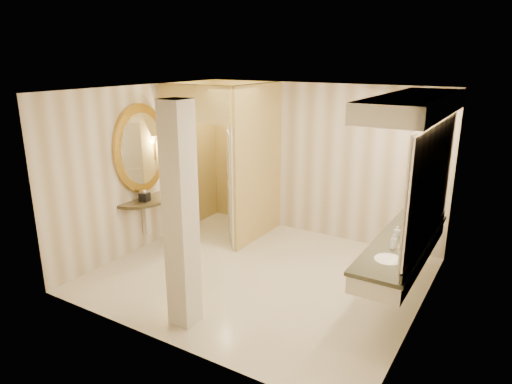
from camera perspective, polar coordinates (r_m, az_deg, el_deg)
floor at (r=6.92m, az=0.49°, el=-10.29°), size 4.50×4.50×0.00m
ceiling at (r=6.18m, az=0.56°, el=12.62°), size 4.50×4.50×0.00m
wall_back at (r=8.15m, az=7.77°, el=3.85°), size 4.50×0.02×2.70m
wall_front at (r=4.90m, az=-11.59°, el=-5.06°), size 4.50×0.02×2.70m
wall_left at (r=7.78m, az=-13.88°, el=2.90°), size 0.02×4.00×2.70m
wall_right at (r=5.66m, az=20.49°, el=-2.81°), size 0.02×4.00×2.70m
toilet_closet at (r=7.79m, az=-3.01°, el=3.66°), size 1.50×1.55×2.70m
wall_sconce at (r=7.79m, az=-10.13°, el=6.02°), size 0.14×0.14×0.42m
vanity at (r=5.92m, az=18.80°, el=1.00°), size 0.75×2.65×2.09m
console_shelf at (r=7.70m, az=-14.09°, el=2.75°), size 1.11×1.11×2.01m
pillar at (r=5.31m, az=-9.39°, el=-3.21°), size 0.30×0.30×2.70m
tissue_box at (r=7.59m, az=-13.75°, el=-0.60°), size 0.16×0.16×0.14m
toilet at (r=8.66m, az=-0.40°, el=-1.96°), size 0.54×0.79×0.74m
soap_bottle_a at (r=6.22m, az=17.24°, el=-4.73°), size 0.08×0.08×0.14m
soap_bottle_b at (r=6.31m, az=18.59°, el=-4.67°), size 0.12×0.12×0.12m
soap_bottle_c at (r=5.81m, az=16.81°, el=-5.98°), size 0.08×0.08×0.19m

